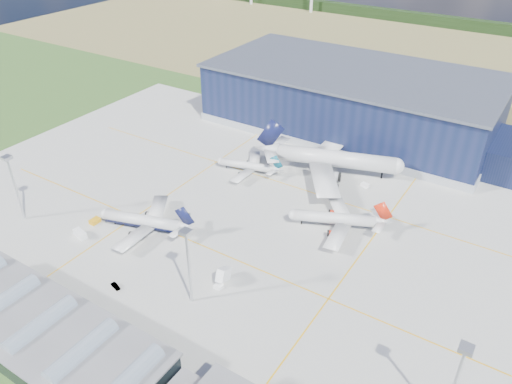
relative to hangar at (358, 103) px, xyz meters
name	(u,v)px	position (x,y,z in m)	size (l,w,h in m)	color
ground	(227,231)	(-2.81, -94.80, -11.62)	(600.00, 600.00, 0.00)	#274E1D
apron	(245,216)	(-2.81, -84.80, -11.59)	(220.00, 160.00, 0.08)	#A8A8A3
farmland	(429,56)	(-2.81, 125.20, -11.62)	(600.00, 220.00, 0.01)	olive
treeline	(462,24)	(-2.81, 205.20, -7.62)	(600.00, 8.00, 8.00)	black
hangar	(358,103)	(0.00, 0.00, 0.00)	(145.00, 62.00, 26.10)	#111939
glass_concourse	(54,340)	(-9.26, -154.80, -7.93)	(78.00, 23.00, 8.60)	black
light_mast_west	(13,178)	(-62.81, -124.80, 3.82)	(2.60, 2.60, 23.00)	silver
light_mast_center	(188,255)	(7.19, -124.80, 3.82)	(2.60, 2.60, 23.00)	silver
light_mast_east	(458,374)	(72.19, -124.80, 3.82)	(2.60, 2.60, 23.00)	silver
airliner_navy	(142,215)	(-25.67, -108.05, -6.27)	(32.80, 32.09, 10.70)	silver
airliner_red	(335,213)	(24.59, -74.62, -6.23)	(33.05, 32.34, 10.78)	silver
airliner_widebody	(336,151)	(9.55, -42.56, -2.41)	(56.49, 55.27, 18.42)	silver
airliner_regional	(247,162)	(-18.56, -59.81, -7.29)	(26.50, 25.93, 8.64)	silver
gse_tug_b	(95,221)	(-41.39, -114.06, -10.88)	(2.26, 3.38, 1.47)	orange
gse_van_a	(80,234)	(-39.53, -121.68, -10.53)	(2.17, 4.98, 2.17)	white
gse_tug_c	(265,138)	(-27.17, -32.80, -10.86)	(2.16, 3.46, 1.51)	orange
gse_cart_b	(365,185)	(23.43, -45.83, -10.99)	(1.92, 2.88, 1.25)	white
airstair	(224,277)	(10.13, -114.47, -9.84)	(2.22, 5.54, 3.55)	white
car_b	(115,286)	(-13.43, -132.08, -11.06)	(1.18, 3.38, 1.11)	#99999E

